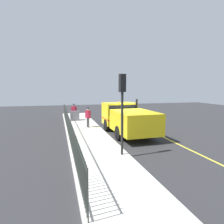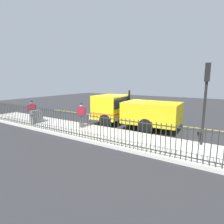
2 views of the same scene
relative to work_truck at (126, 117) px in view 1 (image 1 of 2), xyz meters
name	(u,v)px [view 1 (image 1 of 2)]	position (x,y,z in m)	size (l,w,h in m)	color
ground_plane	(128,133)	(-0.28, -0.25, -1.26)	(51.14, 51.14, 0.00)	#2B2B2D
sidewalk_slab	(87,134)	(2.92, -0.25, -1.18)	(2.84, 23.24, 0.17)	beige
lane_marking	(151,131)	(-2.19, -0.25, -1.26)	(0.12, 20.92, 0.01)	yellow
work_truck	(126,117)	(0.00, 0.00, 0.00)	(2.70, 6.25, 2.54)	yellow
worker_standing	(88,115)	(2.52, -2.31, -0.06)	(0.41, 0.56, 1.68)	maroon
pedestrian_distant	(74,110)	(3.35, -6.50, -0.08)	(0.54, 0.43, 1.66)	maroon
iron_fence	(68,124)	(4.22, -0.25, -0.38)	(0.04, 19.79, 1.41)	#2D332D
traffic_light_near	(122,98)	(1.87, 4.91, 1.70)	(0.34, 0.27, 3.93)	black
utility_cabinet	(75,116)	(3.30, -6.05, -0.61)	(0.88, 0.37, 0.95)	slate
traffic_cone	(151,128)	(-2.06, 0.02, -0.94)	(0.44, 0.44, 0.63)	orange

